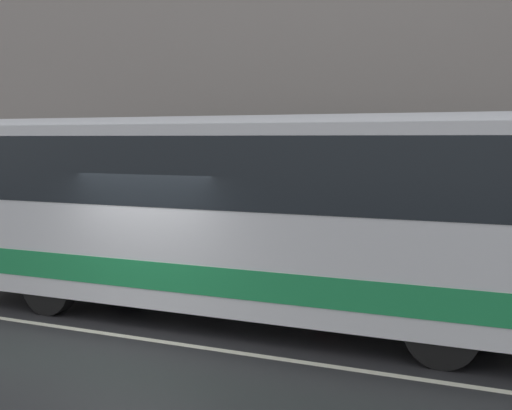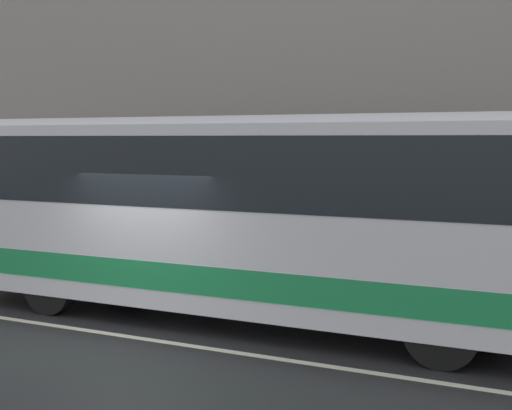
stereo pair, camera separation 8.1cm
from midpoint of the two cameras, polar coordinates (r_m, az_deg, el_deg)
ground_plane at (r=11.38m, az=-9.96°, el=-10.34°), size 60.00×60.00×0.00m
sidewalk at (r=15.88m, az=1.49°, el=-5.46°), size 60.00×2.70×0.16m
building_facade at (r=17.27m, az=3.68°, el=15.96°), size 60.00×0.35×12.90m
lane_stripe at (r=11.38m, az=-9.96°, el=-10.32°), size 54.00×0.14×0.01m
transit_bus at (r=11.99m, az=-1.83°, el=-0.13°), size 10.77×2.58×3.40m
pedestrian_waiting at (r=15.89m, az=5.88°, el=-2.53°), size 0.36×0.36×1.57m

